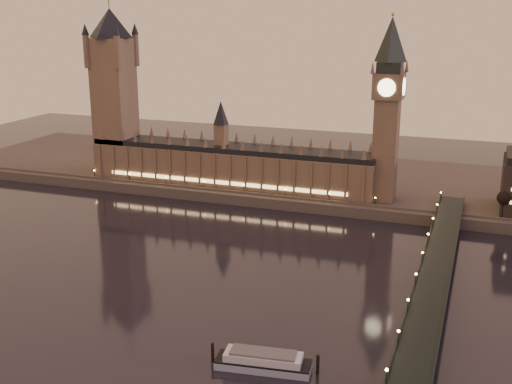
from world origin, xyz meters
TOP-DOWN VIEW (x-y plane):
  - ground at (0.00, 0.00)m, footprint 700.00×700.00m
  - far_embankment at (30.00, 165.00)m, footprint 560.00×130.00m
  - palace_of_westminster at (-40.12, 120.99)m, footprint 180.00×26.62m
  - victoria_tower at (-120.00, 121.00)m, footprint 31.68×31.68m
  - big_ben at (53.99, 120.99)m, footprint 17.68×17.68m
  - westminster_bridge at (91.61, 0.00)m, footprint 13.20×260.00m
  - bare_tree_0 at (117.73, 109.00)m, footprint 6.68×6.68m
  - moored_barge at (45.58, -62.14)m, footprint 35.46×12.63m

SIDE VIEW (x-z plane):
  - ground at x=0.00m, z-range 0.00..0.00m
  - moored_barge at x=45.58m, z-range -0.51..6.04m
  - far_embankment at x=30.00m, z-range 0.00..6.00m
  - westminster_bridge at x=91.61m, z-range -2.13..13.17m
  - bare_tree_0 at x=117.73m, z-range 9.36..22.94m
  - palace_of_westminster at x=-40.12m, z-range -4.29..47.71m
  - big_ben at x=53.99m, z-range 11.95..115.95m
  - victoria_tower at x=-120.00m, z-range 6.79..124.79m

